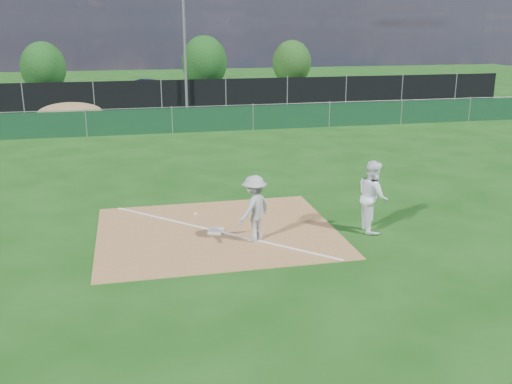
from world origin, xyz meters
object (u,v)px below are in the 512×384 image
(light_pole, at_px, (185,43))
(car_right, at_px, (244,88))
(tree_mid, at_px, (204,62))
(car_mid, at_px, (154,89))
(first_base, at_px, (216,231))
(tree_left, at_px, (43,67))
(car_left, at_px, (76,92))
(play_at_first, at_px, (254,208))
(runner, at_px, (373,196))
(tree_right, at_px, (292,63))

(light_pole, relative_size, car_right, 1.72)
(tree_mid, bearing_deg, car_mid, -128.51)
(car_mid, bearing_deg, first_base, 155.89)
(car_mid, distance_m, tree_left, 9.30)
(car_mid, bearing_deg, tree_left, 33.09)
(car_left, xyz_separation_m, tree_mid, (9.44, 6.01, 1.42))
(first_base, distance_m, tree_mid, 32.63)
(light_pole, height_order, tree_left, light_pole)
(first_base, distance_m, car_right, 27.54)
(car_mid, xyz_separation_m, car_right, (6.36, -0.11, -0.03))
(light_pole, relative_size, play_at_first, 3.87)
(first_base, distance_m, tree_left, 32.91)
(play_at_first, relative_size, car_left, 0.47)
(light_pole, xyz_separation_m, runner, (2.38, -22.44, -3.08))
(runner, bearing_deg, light_pole, 10.71)
(runner, distance_m, car_right, 27.59)
(car_mid, xyz_separation_m, tree_mid, (4.27, 5.37, 1.46))
(light_pole, relative_size, car_left, 1.83)
(light_pole, relative_size, car_mid, 1.87)
(play_at_first, xyz_separation_m, car_mid, (-1.00, 27.68, -0.12))
(car_left, bearing_deg, tree_right, -74.42)
(car_right, relative_size, tree_right, 1.23)
(light_pole, distance_m, car_left, 8.85)
(car_left, height_order, tree_mid, tree_mid)
(car_right, xyz_separation_m, tree_right, (5.37, 6.49, 1.27))
(first_base, height_order, tree_right, tree_right)
(light_pole, bearing_deg, first_base, -94.08)
(runner, height_order, tree_mid, tree_mid)
(light_pole, xyz_separation_m, car_mid, (-1.71, 5.16, -3.29))
(car_right, distance_m, tree_left, 15.07)
(car_right, bearing_deg, tree_right, -50.97)
(light_pole, bearing_deg, tree_right, 49.05)
(runner, height_order, tree_right, tree_right)
(runner, relative_size, tree_mid, 0.44)
(first_base, relative_size, car_mid, 0.08)
(light_pole, distance_m, tree_left, 14.01)
(runner, xyz_separation_m, tree_left, (-11.87, 32.55, 1.06))
(light_pole, bearing_deg, tree_left, 133.18)
(car_right, relative_size, tree_mid, 1.10)
(first_base, xyz_separation_m, tree_right, (11.57, 33.31, 1.90))
(car_mid, distance_m, tree_right, 13.41)
(car_left, bearing_deg, light_pole, -130.29)
(play_at_first, bearing_deg, light_pole, 88.19)
(first_base, bearing_deg, car_mid, 90.34)
(runner, distance_m, tree_right, 34.85)
(car_mid, relative_size, tree_right, 1.12)
(play_at_first, distance_m, tree_right, 35.73)
(light_pole, xyz_separation_m, car_left, (-6.88, 4.52, -3.25))
(light_pole, bearing_deg, car_left, 146.69)
(runner, xyz_separation_m, car_mid, (-4.09, 27.61, -0.21))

